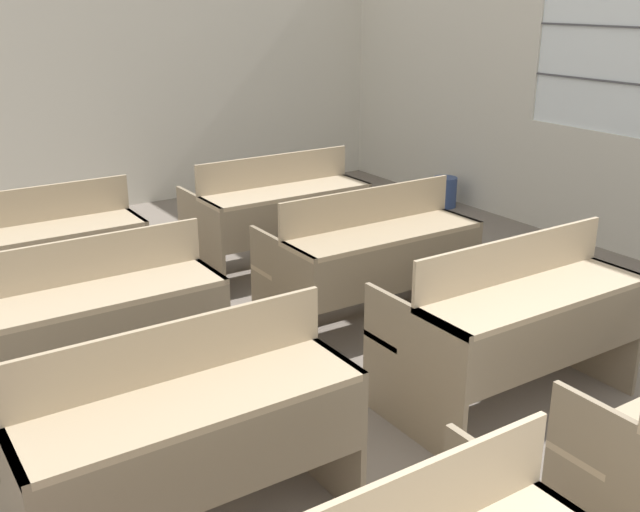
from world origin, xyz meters
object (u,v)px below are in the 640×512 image
Objects in this scene: bench_back_right at (278,212)px; bench_third_right at (370,256)px; bench_back_left at (36,256)px; wastepaper_bin at (445,192)px; bench_second_left at (182,429)px; bench_third_left at (88,322)px; bench_second_right at (513,320)px.

bench_third_right is at bearing -90.67° from bench_back_right.
bench_back_left reaches higher than wastepaper_bin.
bench_back_left is 4.23× the size of wastepaper_bin.
bench_third_left is at bearing 90.03° from bench_second_left.
bench_third_right is (1.80, 1.20, 0.00)m from bench_second_left.
bench_second_left is 1.18m from bench_third_left.
bench_third_right is 1.00× the size of bench_back_left.
wastepaper_bin is at bearing 36.50° from bench_second_left.
bench_back_right is (1.81, 2.39, 0.00)m from bench_second_left.
bench_third_left is 1.80m from bench_third_right.
bench_back_right is (-0.01, 2.37, 0.00)m from bench_second_right.
bench_second_left is at bearing -179.52° from bench_second_right.
bench_third_left is 1.00× the size of bench_back_left.
bench_second_left reaches higher than wastepaper_bin.
bench_back_right is at bearing -163.67° from wastepaper_bin.
bench_third_left is (-0.00, 1.18, 0.00)m from bench_second_left.
bench_third_right is 1.19m from bench_back_right.
bench_second_right is at bearing -32.64° from bench_third_left.
bench_second_left and bench_third_right have the same top height.
bench_second_left is 1.00× the size of bench_back_left.
bench_third_left is 2.18m from bench_back_right.
bench_third_right is at bearing 91.17° from bench_second_right.
bench_back_right reaches higher than wastepaper_bin.
bench_third_left reaches higher than wastepaper_bin.
bench_second_left is 4.23× the size of wastepaper_bin.
bench_third_right is (1.80, 0.01, 0.00)m from bench_third_left.
bench_back_left is at bearing -179.53° from bench_back_right.
wastepaper_bin is (2.33, 3.06, -0.33)m from bench_second_right.
bench_third_left is 4.23× the size of wastepaper_bin.
bench_second_right is 1.00× the size of bench_third_left.
bench_back_left is at bearing -170.37° from wastepaper_bin.
bench_second_right is 4.23× the size of wastepaper_bin.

